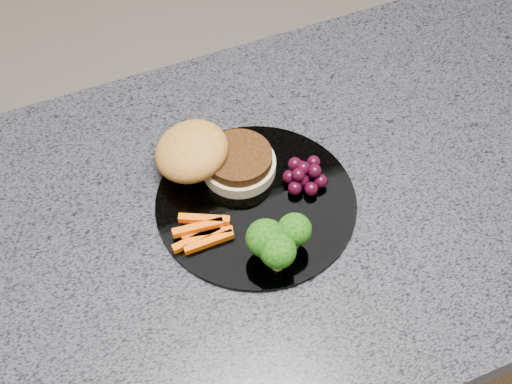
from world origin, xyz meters
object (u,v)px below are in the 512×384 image
island_cabinet (294,345)px  grape_bunch (305,175)px  plate (256,203)px  burger (208,157)px

island_cabinet → grape_bunch: 0.49m
plate → burger: burger is taller
island_cabinet → grape_bunch: grape_bunch is taller
island_cabinet → plate: (-0.07, 0.01, 0.47)m
island_cabinet → plate: 0.48m
plate → grape_bunch: grape_bunch is taller
plate → grape_bunch: (0.07, 0.01, 0.02)m
plate → burger: (-0.04, 0.07, 0.03)m
island_cabinet → burger: burger is taller
island_cabinet → plate: plate is taller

